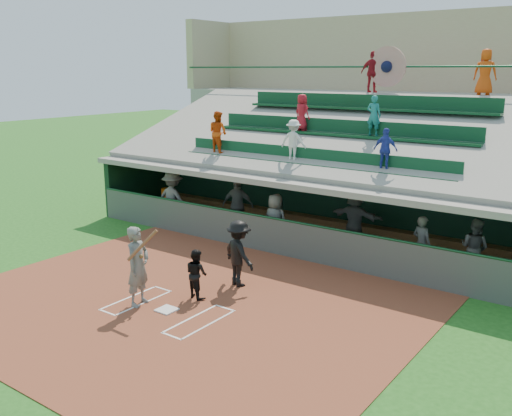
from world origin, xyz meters
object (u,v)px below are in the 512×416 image
Objects in this scene: batter_at_plate at (138,266)px; white_table at (170,208)px; water_cooler at (167,194)px; home_plate at (167,310)px; catcher at (196,274)px.

white_table is (-5.16, 6.34, -0.59)m from batter_at_plate.
batter_at_plate is at bearing -50.20° from water_cooler.
home_plate is 1.18m from catcher.
home_plate is at bearing 100.77° from catcher.
catcher is at bearing 87.72° from home_plate.
batter_at_plate reaches higher than water_cooler.
batter_at_plate is 1.44m from catcher.
catcher is (0.82, 1.13, -0.35)m from batter_at_plate.
white_table is at bearing 129.15° from batter_at_plate.
white_table is (-5.94, 6.22, 0.36)m from home_plate.
home_plate is at bearing -45.73° from water_cooler.
home_plate is at bearing 8.68° from batter_at_plate.
catcher reaches higher than water_cooler.
batter_at_plate reaches higher than home_plate.
batter_at_plate is 8.17m from water_cooler.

